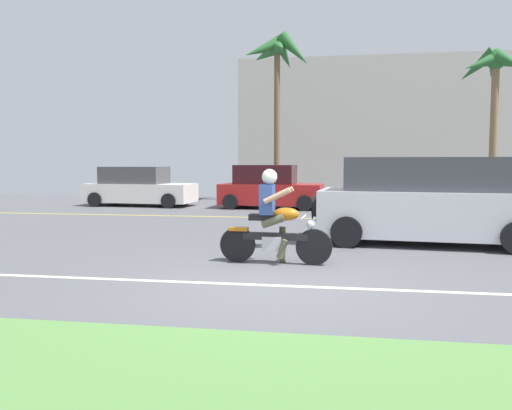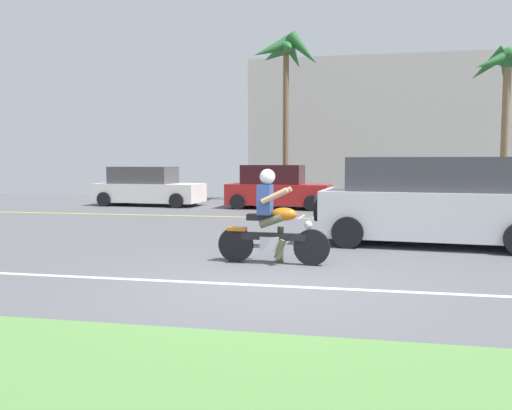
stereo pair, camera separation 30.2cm
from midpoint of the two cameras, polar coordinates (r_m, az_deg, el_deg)
name	(u,v)px [view 1 (the left image)]	position (r m, az deg, el deg)	size (l,w,h in m)	color
ground	(295,251)	(10.39, 3.48, -5.03)	(56.00, 30.00, 0.04)	#545459
lane_line_near	(276,285)	(7.45, 1.06, -8.76)	(50.40, 0.12, 0.01)	silver
lane_line_far	(312,218)	(16.13, 5.61, -1.45)	(50.40, 0.12, 0.01)	yellow
motorcyclist	(274,224)	(8.93, 1.05, -2.06)	(1.94, 0.63, 1.62)	black
suv_nearby	(425,202)	(11.60, 17.20, 0.34)	(4.72, 2.44, 1.83)	silver
parked_car_0	(139,188)	(21.16, -13.04, 1.87)	(4.30, 2.08, 1.54)	white
parked_car_1	(270,188)	(19.52, 1.05, 1.84)	(3.86, 2.04, 1.61)	#AD1E1E
parked_car_2	(432,190)	(19.52, 18.20, 1.52)	(4.06, 2.14, 1.54)	white
palm_tree_0	(495,73)	(23.25, 24.24, 12.95)	(3.13, 3.17, 6.28)	brown
palm_tree_1	(277,59)	(23.30, 1.92, 15.58)	(3.08, 3.29, 7.27)	brown
building_far	(396,129)	(28.35, 14.69, 8.03)	(15.91, 4.00, 6.87)	#BCB7AD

